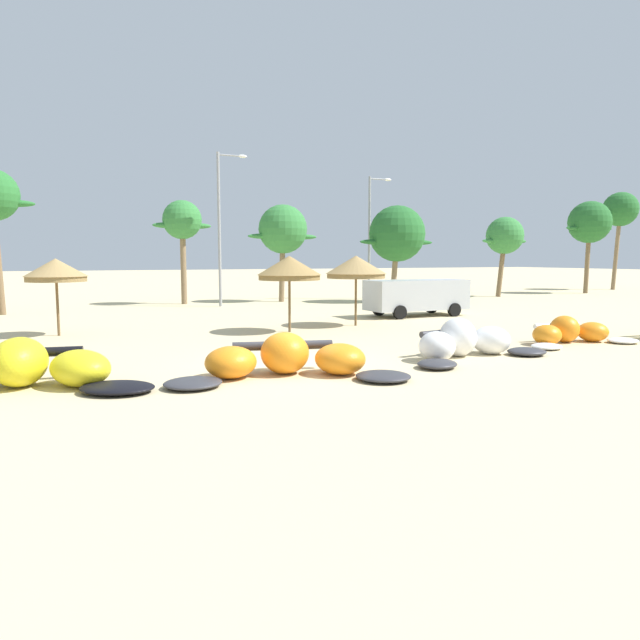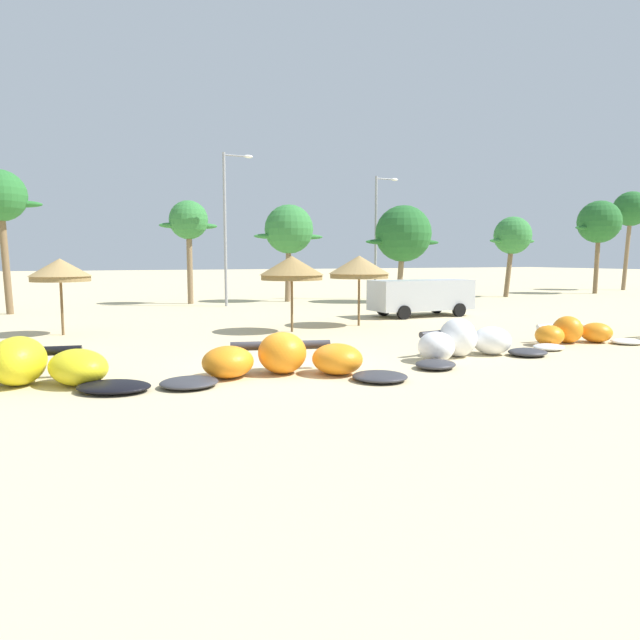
{
  "view_description": "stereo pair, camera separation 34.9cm",
  "coord_description": "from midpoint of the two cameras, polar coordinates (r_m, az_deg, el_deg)",
  "views": [
    {
      "loc": [
        -5.54,
        -14.35,
        2.95
      ],
      "look_at": [
        1.76,
        2.0,
        1.0
      ],
      "focal_mm": 32.1,
      "sensor_mm": 36.0,
      "label": 1
    },
    {
      "loc": [
        -5.22,
        -14.49,
        2.95
      ],
      "look_at": [
        1.76,
        2.0,
        1.0
      ],
      "focal_mm": 32.1,
      "sensor_mm": 36.0,
      "label": 2
    }
  ],
  "objects": [
    {
      "name": "palm_center_left",
      "position": [
        38.83,
        -3.98,
        8.95
      ],
      "size": [
        4.91,
        3.27,
        6.51
      ],
      "color": "#7F6647",
      "rests_on": "ground"
    },
    {
      "name": "palm_rightmost",
      "position": [
        60.36,
        27.61,
        9.64
      ],
      "size": [
        4.71,
        3.14,
        8.99
      ],
      "color": "#7F6647",
      "rests_on": "ground"
    },
    {
      "name": "palm_center_right",
      "position": [
        38.73,
        7.43,
        8.48
      ],
      "size": [
        5.6,
        3.73,
        6.43
      ],
      "color": "#7F6647",
      "rests_on": "ground"
    },
    {
      "name": "kite_left",
      "position": [
        14.66,
        -28.65,
        -4.43
      ],
      "size": [
        6.32,
        3.43,
        1.14
      ],
      "color": "black",
      "rests_on": "ground"
    },
    {
      "name": "palm_right_of_gap",
      "position": [
        45.96,
        17.73,
        7.94
      ],
      "size": [
        4.21,
        2.81,
        6.05
      ],
      "color": "brown",
      "rests_on": "ground"
    },
    {
      "name": "parked_van",
      "position": [
        29.36,
        9.09,
        2.51
      ],
      "size": [
        5.27,
        2.24,
        1.84
      ],
      "color": "#B2B7BC",
      "rests_on": "ground"
    },
    {
      "name": "beach_umbrella_near_palms",
      "position": [
        24.89,
        3.21,
        5.31
      ],
      "size": [
        2.66,
        2.66,
        3.05
      ],
      "color": "brown",
      "rests_on": "ground"
    },
    {
      "name": "lamppost_west_center",
      "position": [
        35.5,
        -10.06,
        9.69
      ],
      "size": [
        1.88,
        0.24,
        9.22
      ],
      "color": "gray",
      "rests_on": "ground"
    },
    {
      "name": "kite_left_of_center",
      "position": [
        14.36,
        -4.08,
        -3.99
      ],
      "size": [
        5.99,
        3.58,
        1.06
      ],
      "color": "#333338",
      "rests_on": "ground"
    },
    {
      "name": "palm_left_of_gap",
      "position": [
        37.79,
        -13.84,
        9.49
      ],
      "size": [
        3.69,
        2.46,
        6.59
      ],
      "color": "#7F6647",
      "rests_on": "ground"
    },
    {
      "name": "kite_right_of_center",
      "position": [
        21.56,
        23.24,
        -1.19
      ],
      "size": [
        4.72,
        2.18,
        0.94
      ],
      "color": "white",
      "rests_on": "ground"
    },
    {
      "name": "palm_right",
      "position": [
        52.92,
        25.12,
        8.76
      ],
      "size": [
        5.19,
        3.46,
        7.63
      ],
      "color": "brown",
      "rests_on": "ground"
    },
    {
      "name": "beach_umbrella_middle",
      "position": [
        22.73,
        -3.52,
        5.21
      ],
      "size": [
        2.57,
        2.57,
        3.03
      ],
      "color": "brown",
      "rests_on": "ground"
    },
    {
      "name": "lamppost_east_center",
      "position": [
        41.45,
        4.89,
        8.86
      ],
      "size": [
        1.84,
        0.24,
        8.68
      ],
      "color": "gray",
      "rests_on": "ground"
    },
    {
      "name": "ground_plane",
      "position": [
        15.67,
        -3.54,
        -4.65
      ],
      "size": [
        260.0,
        260.0,
        0.0
      ],
      "primitive_type": "plane",
      "color": "beige"
    },
    {
      "name": "beach_umbrella_near_van",
      "position": [
        23.82,
        -25.23,
        4.53
      ],
      "size": [
        2.28,
        2.28,
        2.93
      ],
      "color": "brown",
      "rests_on": "ground"
    },
    {
      "name": "kite_center",
      "position": [
        17.46,
        13.68,
        -2.21
      ],
      "size": [
        5.15,
        2.75,
        1.16
      ],
      "color": "#333338",
      "rests_on": "ground"
    }
  ]
}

